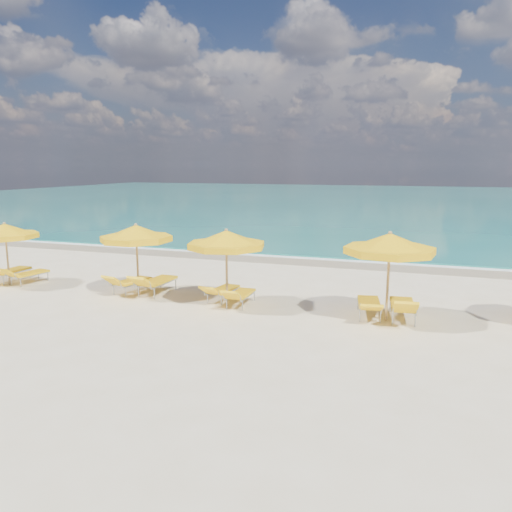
% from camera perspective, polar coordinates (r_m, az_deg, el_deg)
% --- Properties ---
extents(ground_plane, '(120.00, 120.00, 0.00)m').
position_cam_1_polar(ground_plane, '(15.72, -1.78, -5.24)').
color(ground_plane, beige).
extents(ocean, '(120.00, 80.00, 0.30)m').
position_cam_1_polar(ocean, '(62.53, 14.00, 6.23)').
color(ocean, '#12665D').
rests_on(ocean, ground).
extents(wet_sand_band, '(120.00, 2.60, 0.01)m').
position_cam_1_polar(wet_sand_band, '(22.62, 4.84, -0.43)').
color(wet_sand_band, tan).
rests_on(wet_sand_band, ground).
extents(foam_line, '(120.00, 1.20, 0.03)m').
position_cam_1_polar(foam_line, '(23.38, 5.32, -0.08)').
color(foam_line, white).
rests_on(foam_line, ground).
extents(whitecap_near, '(14.00, 0.36, 0.05)m').
position_cam_1_polar(whitecap_near, '(33.43, -1.14, 3.13)').
color(whitecap_near, white).
rests_on(whitecap_near, ground).
extents(whitecap_far, '(18.00, 0.30, 0.05)m').
position_cam_1_polar(whitecap_far, '(38.49, 22.73, 3.28)').
color(whitecap_far, white).
rests_on(whitecap_far, ground).
extents(umbrella_2, '(2.66, 2.66, 2.26)m').
position_cam_1_polar(umbrella_2, '(19.59, -26.76, 2.51)').
color(umbrella_2, tan).
rests_on(umbrella_2, ground).
extents(umbrella_3, '(3.05, 3.05, 2.38)m').
position_cam_1_polar(umbrella_3, '(16.64, -13.54, 2.47)').
color(umbrella_3, tan).
rests_on(umbrella_3, ground).
extents(umbrella_4, '(2.70, 2.70, 2.38)m').
position_cam_1_polar(umbrella_4, '(14.83, -3.41, 1.82)').
color(umbrella_4, tan).
rests_on(umbrella_4, ground).
extents(umbrella_5, '(3.00, 3.00, 2.50)m').
position_cam_1_polar(umbrella_5, '(13.84, 15.03, 1.27)').
color(umbrella_5, tan).
rests_on(umbrella_5, ground).
extents(lounger_2_left, '(0.68, 1.84, 0.87)m').
position_cam_1_polar(lounger_2_left, '(20.49, -26.29, -1.97)').
color(lounger_2_left, '#A5A8AD').
rests_on(lounger_2_left, ground).
extents(lounger_2_right, '(0.86, 1.80, 0.74)m').
position_cam_1_polar(lounger_2_right, '(19.85, -24.53, -2.26)').
color(lounger_2_right, '#A5A8AD').
rests_on(lounger_2_right, ground).
extents(lounger_3_left, '(0.92, 1.87, 0.77)m').
position_cam_1_polar(lounger_3_left, '(17.34, -14.07, -3.32)').
color(lounger_3_left, '#A5A8AD').
rests_on(lounger_3_left, ground).
extents(lounger_3_right, '(0.77, 2.06, 0.85)m').
position_cam_1_polar(lounger_3_right, '(16.95, -11.27, -3.42)').
color(lounger_3_right, '#A5A8AD').
rests_on(lounger_3_right, ground).
extents(lounger_4_left, '(0.76, 1.75, 0.69)m').
position_cam_1_polar(lounger_4_left, '(15.84, -3.84, -4.39)').
color(lounger_4_left, '#A5A8AD').
rests_on(lounger_4_left, ground).
extents(lounger_4_right, '(0.59, 1.70, 0.71)m').
position_cam_1_polar(lounger_4_right, '(15.27, -1.79, -4.92)').
color(lounger_4_right, '#A5A8AD').
rests_on(lounger_4_right, ground).
extents(lounger_5_left, '(0.92, 1.98, 0.69)m').
position_cam_1_polar(lounger_5_left, '(14.53, 12.78, -5.92)').
color(lounger_5_left, '#A5A8AD').
rests_on(lounger_5_left, ground).
extents(lounger_5_right, '(0.87, 2.03, 0.84)m').
position_cam_1_polar(lounger_5_right, '(14.49, 16.38, -6.06)').
color(lounger_5_right, '#A5A8AD').
rests_on(lounger_5_right, ground).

